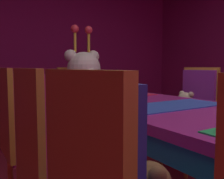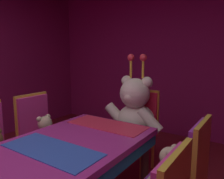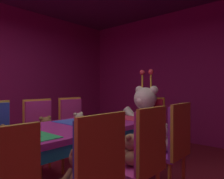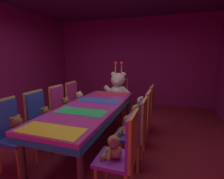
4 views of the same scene
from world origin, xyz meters
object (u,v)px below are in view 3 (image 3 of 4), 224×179
chair_left_2 (40,128)px  teddy_left_3 (79,124)px  teddy_right_2 (130,152)px  throne_chair (151,121)px  king_teddy_bear (145,112)px  chair_right_2 (144,153)px  teddy_right_3 (161,139)px  banquet_table (56,137)px  chair_left_3 (73,123)px  teddy_right_1 (79,170)px  chair_right_3 (174,141)px  chair_right_1 (94,174)px  teddy_left_2 (46,130)px

chair_left_2 → teddy_left_3: size_ratio=2.98×
teddy_right_2 → throne_chair: throne_chair is taller
throne_chair → king_teddy_bear: (0.00, -0.17, 0.17)m
chair_right_2 → teddy_right_3: (-0.15, 0.56, -0.01)m
banquet_table → chair_left_3: (-0.83, 0.85, -0.06)m
teddy_right_2 → chair_right_2: bearing=180.0°
teddy_left_3 → teddy_right_1: bearing=-39.5°
banquet_table → chair_right_3: (0.84, 0.85, -0.06)m
chair_right_1 → king_teddy_bear: (-0.84, 1.88, 0.17)m
teddy_right_3 → banquet_table: bearing=50.6°
teddy_left_2 → chair_left_3: bearing=104.9°
teddy_right_1 → teddy_right_3: 1.13m
teddy_left_2 → teddy_right_2: bearing=-0.2°
teddy_right_1 → chair_left_3: bearing=-36.7°
teddy_right_2 → teddy_left_3: bearing=-22.2°
teddy_left_3 → chair_right_1: bearing=-36.8°
chair_right_3 → king_teddy_bear: (-0.84, 0.75, 0.17)m
teddy_right_1 → chair_right_2: chair_right_2 is taller
banquet_table → chair_right_1: chair_right_1 is taller
chair_right_3 → teddy_right_3: chair_right_3 is taller
chair_left_2 → teddy_right_3: bearing=20.0°
chair_left_3 → king_teddy_bear: king_teddy_bear is taller
chair_right_2 → teddy_right_3: size_ratio=3.11×
chair_left_2 → teddy_right_2: chair_left_2 is taller
chair_left_3 → teddy_right_3: bearing=-0.2°
king_teddy_bear → banquet_table: bearing=-0.0°
chair_right_1 → teddy_right_3: size_ratio=3.11×
teddy_left_3 → king_teddy_bear: size_ratio=0.34×
teddy_left_2 → teddy_right_1: (1.38, -0.58, -0.01)m
chair_right_3 → teddy_left_3: bearing=-0.2°
teddy_right_1 → chair_right_2: size_ratio=0.31×
teddy_left_2 → teddy_right_1: 1.49m
teddy_left_3 → chair_right_3: (1.52, -0.01, 0.00)m
chair_left_3 → teddy_left_3: 0.15m
teddy_left_3 → teddy_right_3: teddy_left_3 is taller
teddy_left_3 → chair_right_3: chair_right_3 is taller
banquet_table → chair_left_2: (-0.82, 0.29, -0.06)m
banquet_table → chair_right_3: size_ratio=2.49×
banquet_table → chair_left_3: bearing=134.1°
teddy_right_3 → chair_left_3: bearing=-0.2°
banquet_table → teddy_right_3: (0.69, 0.85, -0.07)m
chair_left_3 → chair_right_3: (1.67, -0.01, 0.00)m
teddy_right_1 → chair_right_3: chair_right_3 is taller
chair_left_2 → chair_right_1: (1.67, -0.58, 0.00)m
banquet_table → teddy_right_1: teddy_right_1 is taller
teddy_left_2 → chair_right_3: 1.61m
teddy_left_2 → chair_right_1: bearing=-20.9°
chair_right_2 → chair_right_3: same height
chair_right_1 → chair_right_3: same height
chair_left_2 → teddy_right_1: chair_left_2 is taller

